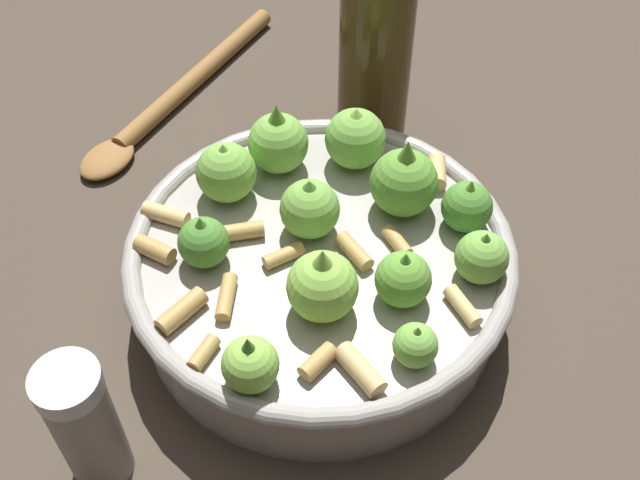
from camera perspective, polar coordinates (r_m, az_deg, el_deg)
ground_plane at (r=0.54m, az=0.00°, el=-4.43°), size 2.40×2.40×0.00m
cooking_pan at (r=0.51m, az=0.16°, el=-1.61°), size 0.25×0.25×0.11m
pepper_shaker at (r=0.45m, az=-16.74°, el=-12.85°), size 0.04×0.04×0.10m
olive_oil_bottle at (r=0.61m, az=4.16°, el=14.70°), size 0.06×0.06×0.23m
wooden_spoon at (r=0.70m, az=-10.65°, el=10.18°), size 0.22×0.19×0.02m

